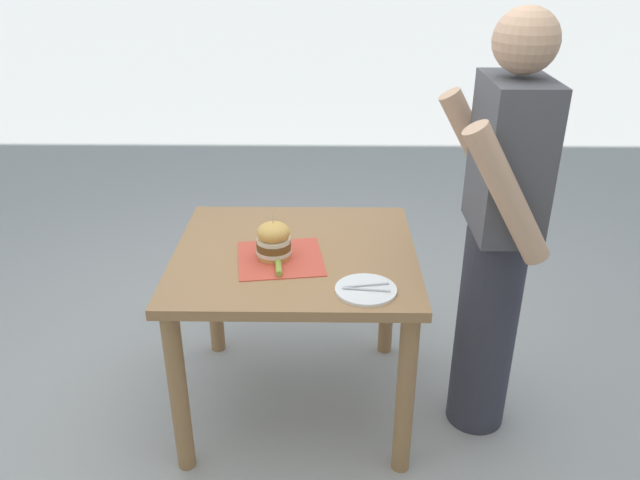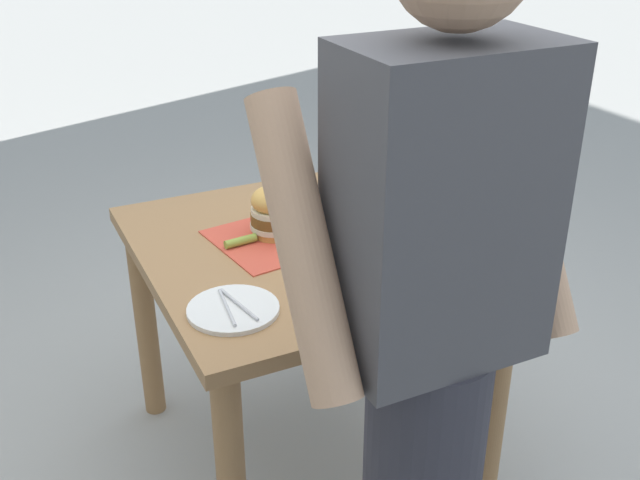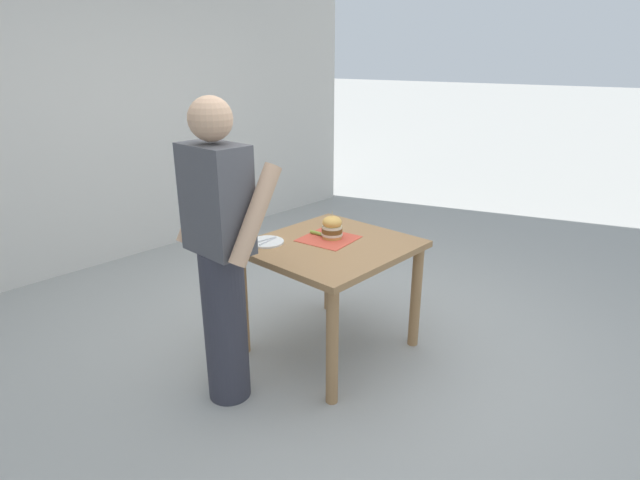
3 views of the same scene
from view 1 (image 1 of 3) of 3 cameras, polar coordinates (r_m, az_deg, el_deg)
name	(u,v)px [view 1 (image 1 of 3)]	position (r m, az deg, el deg)	size (l,w,h in m)	color
ground_plane	(298,400)	(2.91, -2.03, -14.38)	(80.00, 80.00, 0.00)	#9E9E99
patio_table	(296,279)	(2.55, -2.25, -3.60)	(0.90, 0.96, 0.75)	#9E7247
serving_paper	(280,258)	(2.43, -3.64, -1.69)	(0.32, 0.32, 0.00)	#D64C38
sandwich	(274,240)	(2.41, -4.26, -0.04)	(0.14, 0.14, 0.18)	gold
pickle_spear	(279,268)	(2.33, -3.80, -2.58)	(0.02, 0.02, 0.09)	#8EA83D
side_plate_with_forks	(366,290)	(2.21, 4.21, -4.55)	(0.22, 0.22, 0.02)	white
diner_across_table	(498,233)	(2.43, 15.96, 0.61)	(0.55, 0.35, 1.69)	#33333D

